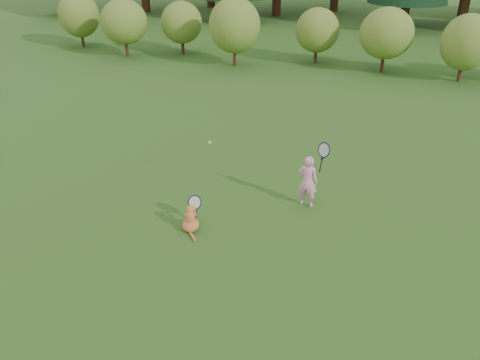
% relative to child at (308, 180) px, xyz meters
% --- Properties ---
extents(ground, '(100.00, 100.00, 0.00)m').
position_rel_child_xyz_m(ground, '(-1.52, -1.36, -0.60)').
color(ground, '#1F4E16').
rests_on(ground, ground).
extents(shrub_row, '(28.00, 3.00, 2.80)m').
position_rel_child_xyz_m(shrub_row, '(-1.52, 11.64, 0.80)').
color(shrub_row, olive).
rests_on(shrub_row, ground).
extents(child, '(0.67, 0.44, 1.72)m').
position_rel_child_xyz_m(child, '(0.00, 0.00, 0.00)').
color(child, '#FB96C3').
rests_on(child, ground).
extents(cat, '(0.49, 0.78, 0.76)m').
position_rel_child_xyz_m(cat, '(-2.04, -1.55, -0.32)').
color(cat, '#C35025').
rests_on(cat, ground).
extents(tennis_ball, '(0.08, 0.08, 0.08)m').
position_rel_child_xyz_m(tennis_ball, '(-2.24, 0.22, 0.50)').
color(tennis_ball, yellow).
rests_on(tennis_ball, ground).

